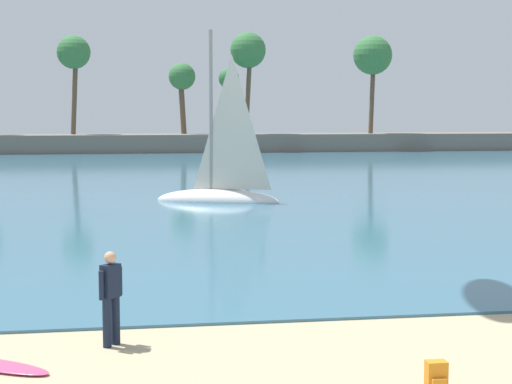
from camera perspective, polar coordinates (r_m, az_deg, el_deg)
sea at (r=68.00m, az=-7.96°, el=2.25°), size 220.00×105.64×0.06m
palm_headland at (r=80.74m, az=-7.88°, el=5.23°), size 118.97×6.02×13.34m
person_at_waterline at (r=14.37m, az=-10.17°, el=-7.16°), size 0.39×0.43×1.67m
backpack_by_trailer at (r=12.42m, az=12.57°, el=-12.56°), size 0.30×0.27×0.44m
sailboat_far_left at (r=36.12m, az=-2.54°, el=0.49°), size 5.83×3.58×8.12m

